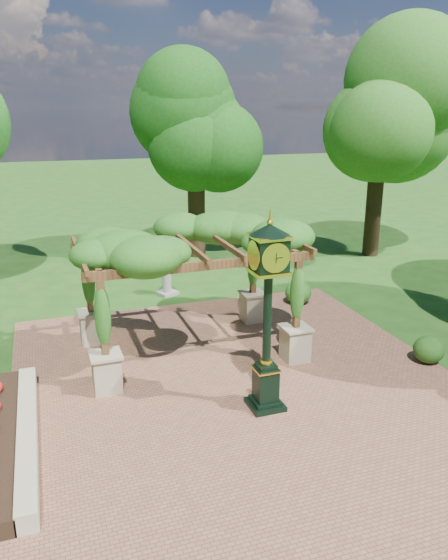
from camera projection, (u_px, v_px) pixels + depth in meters
name	position (u px, v px, depth m)	size (l,w,h in m)	color
ground	(263.00, 415.00, 11.31)	(120.00, 120.00, 0.00)	#1E4714
brick_plaza	(245.00, 392.00, 12.21)	(10.00, 12.00, 0.04)	brown
border_wall	(28.00, 435.00, 10.29)	(0.35, 5.00, 0.40)	#C6B793
pedestal_clock	(268.00, 301.00, 10.85)	(0.80, 0.80, 4.03)	black
pergola	(188.00, 248.00, 13.42)	(5.45, 3.47, 3.40)	tan
sundial	(167.00, 281.00, 18.49)	(0.78, 0.78, 1.08)	#999991
shrub_mid	(429.00, 349.00, 13.49)	(0.76, 0.76, 0.68)	#214D15
shrub_back	(298.00, 292.00, 17.55)	(0.84, 0.84, 0.76)	#2C641D
tree_north	(195.00, 128.00, 21.93)	(4.24, 4.24, 7.76)	#352515
tree_east_far	(382.00, 104.00, 21.76)	(4.84, 4.84, 9.08)	black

